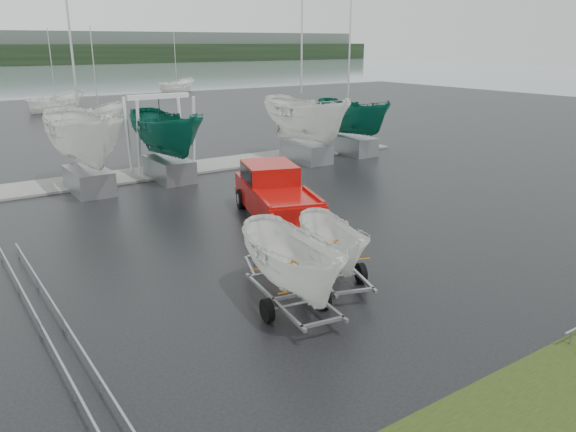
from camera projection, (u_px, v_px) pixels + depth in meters
The scene contains 15 objects.
ground_plane at pixel (307, 239), 19.86m from camera, with size 120.00×120.00×0.00m, color black.
dock at pixel (165, 171), 30.11m from camera, with size 30.00×3.00×0.12m, color gray.
pickup_truck at pixel (274, 192), 22.00m from camera, with size 3.91×6.51×2.05m.
trailer_hitched at pixel (334, 206), 15.58m from camera, with size 2.25×3.79×4.24m.
trailer_parked at pixel (293, 211), 13.74m from camera, with size 1.94×3.74×5.01m.
boat_hoist at pixel (160, 122), 29.29m from camera, with size 3.30×2.18×4.12m.
keelboat_0 at pixel (80, 97), 24.83m from camera, with size 2.74×3.20×10.92m.
keelboat_1 at pixel (165, 102), 27.30m from camera, with size 2.44×3.20×7.59m.
keelboat_2 at pixel (307, 86), 31.52m from camera, with size 2.72×3.20×10.90m.
keelboat_3 at pixel (354, 94), 33.97m from camera, with size 2.31×3.20×10.48m.
mast_rack_0 at pixel (27, 278), 15.71m from camera, with size 0.56×6.50×0.06m.
mast_rack_1 at pixel (86, 381), 10.97m from camera, with size 0.56×6.50×0.06m.
moored_boat_1 at pixel (57, 110), 57.09m from camera, with size 3.85×3.83×11.66m.
moored_boat_2 at pixel (99, 121), 49.56m from camera, with size 3.08×3.05×10.99m.
moored_boat_3 at pixel (177, 92), 78.40m from camera, with size 3.70×3.67×11.58m.
Camera 1 is at (-11.09, -15.09, 6.69)m, focal length 35.00 mm.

